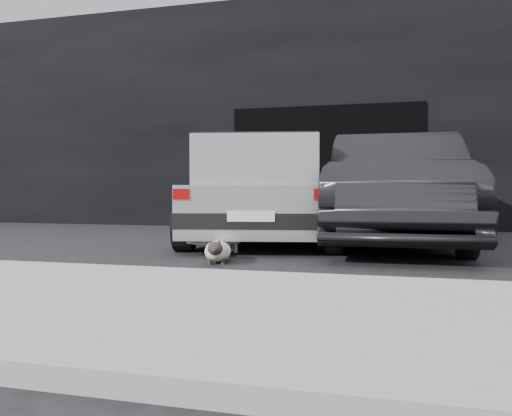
% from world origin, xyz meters
% --- Properties ---
extents(ground, '(80.00, 80.00, 0.00)m').
position_xyz_m(ground, '(0.00, 0.00, 0.00)').
color(ground, black).
rests_on(ground, ground).
extents(building_facade, '(34.00, 4.00, 5.00)m').
position_xyz_m(building_facade, '(1.00, 6.00, 2.50)').
color(building_facade, black).
rests_on(building_facade, ground).
extents(garage_opening, '(4.00, 0.10, 2.60)m').
position_xyz_m(garage_opening, '(1.00, 3.99, 1.30)').
color(garage_opening, black).
rests_on(garage_opening, ground).
extents(curb, '(18.00, 0.25, 0.12)m').
position_xyz_m(curb, '(1.00, -2.60, 0.06)').
color(curb, gray).
rests_on(curb, ground).
extents(sidewalk, '(18.00, 2.20, 0.11)m').
position_xyz_m(sidewalk, '(1.00, -3.80, 0.06)').
color(sidewalk, gray).
rests_on(sidewalk, ground).
extents(silver_hatchback, '(2.75, 4.59, 1.59)m').
position_xyz_m(silver_hatchback, '(0.29, 1.13, 0.87)').
color(silver_hatchback, '#B2B4B7').
rests_on(silver_hatchback, ground).
extents(second_car, '(1.87, 5.14, 1.68)m').
position_xyz_m(second_car, '(2.36, 1.19, 0.84)').
color(second_car, black).
rests_on(second_car, ground).
extents(cat_siamese, '(0.41, 0.84, 0.30)m').
position_xyz_m(cat_siamese, '(0.40, -1.34, 0.14)').
color(cat_siamese, beige).
rests_on(cat_siamese, ground).
extents(cat_white, '(0.73, 0.60, 0.41)m').
position_xyz_m(cat_white, '(0.19, -0.41, 0.20)').
color(cat_white, silver).
rests_on(cat_white, ground).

